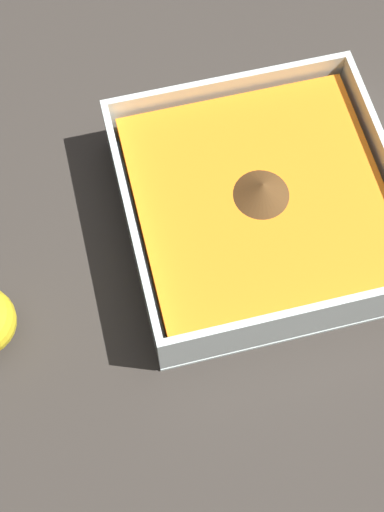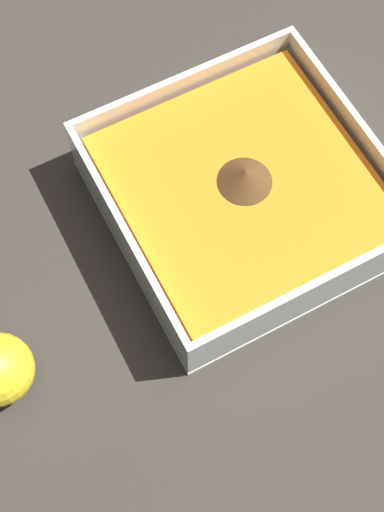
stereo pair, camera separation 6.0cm
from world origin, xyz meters
name	(u,v)px [view 2 (the right image)]	position (x,y,z in m)	size (l,w,h in m)	color
ground_plane	(262,194)	(0.00, 0.00, 0.00)	(4.00, 4.00, 0.00)	#332D28
square_dish	(243,195)	(-0.03, -0.01, 0.03)	(0.23, 0.23, 0.07)	silver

